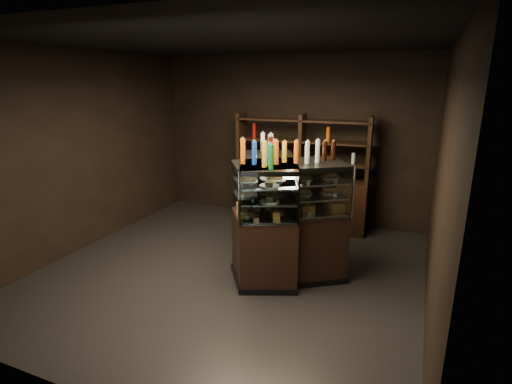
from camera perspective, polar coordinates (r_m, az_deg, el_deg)
ground at (r=5.66m, az=-3.63°, el=-11.23°), size 5.00×5.00×0.00m
room_shell at (r=5.07m, az=-4.01°, el=8.63°), size 5.02×5.02×3.01m
display_case at (r=5.41m, az=3.15°, el=-6.46°), size 1.74×1.61×1.58m
food_display at (r=5.18m, az=3.25°, el=0.55°), size 1.26×1.29×0.48m
bottles_top at (r=5.08m, az=3.37°, el=6.02°), size 1.10×1.15×0.30m
potted_conifer at (r=5.49m, az=6.75°, el=-7.06°), size 0.37×0.37×0.79m
back_shelving at (r=7.09m, az=6.36°, el=-0.27°), size 2.31×0.54×2.00m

